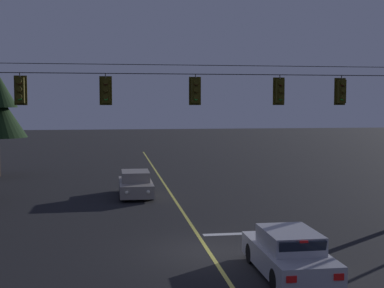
% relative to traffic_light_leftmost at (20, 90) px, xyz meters
% --- Properties ---
extents(ground_plane, '(180.00, 180.00, 0.00)m').
position_rel_traffic_light_leftmost_xyz_m(ground_plane, '(6.70, -2.89, -5.66)').
color(ground_plane, black).
extents(lane_centre_stripe, '(0.14, 60.00, 0.01)m').
position_rel_traffic_light_leftmost_xyz_m(lane_centre_stripe, '(6.70, 6.02, -5.65)').
color(lane_centre_stripe, '#D1C64C').
rests_on(lane_centre_stripe, ground).
extents(stop_bar_paint, '(3.40, 0.36, 0.01)m').
position_rel_traffic_light_leftmost_xyz_m(stop_bar_paint, '(8.60, -0.58, -5.65)').
color(stop_bar_paint, silver).
rests_on(stop_bar_paint, ground).
extents(signal_span_assembly, '(20.11, 0.32, 7.71)m').
position_rel_traffic_light_leftmost_xyz_m(signal_span_assembly, '(6.70, 0.02, -1.64)').
color(signal_span_assembly, '#2D2116').
rests_on(signal_span_assembly, ground).
extents(traffic_light_leftmost, '(0.48, 0.41, 1.22)m').
position_rel_traffic_light_leftmost_xyz_m(traffic_light_leftmost, '(0.00, 0.00, 0.00)').
color(traffic_light_leftmost, black).
extents(traffic_light_left_inner, '(0.48, 0.41, 1.22)m').
position_rel_traffic_light_leftmost_xyz_m(traffic_light_left_inner, '(3.19, 0.00, 0.00)').
color(traffic_light_left_inner, black).
extents(traffic_light_centre, '(0.48, 0.41, 1.22)m').
position_rel_traffic_light_leftmost_xyz_m(traffic_light_centre, '(6.69, 0.00, 0.00)').
color(traffic_light_centre, black).
extents(traffic_light_right_inner, '(0.48, 0.41, 1.22)m').
position_rel_traffic_light_leftmost_xyz_m(traffic_light_right_inner, '(10.15, 0.00, 0.00)').
color(traffic_light_right_inner, black).
extents(traffic_light_rightmost, '(0.48, 0.41, 1.22)m').
position_rel_traffic_light_leftmost_xyz_m(traffic_light_rightmost, '(12.78, 0.00, 0.00)').
color(traffic_light_rightmost, black).
extents(car_waiting_near_lane, '(1.80, 4.33, 1.39)m').
position_rel_traffic_light_leftmost_xyz_m(car_waiting_near_lane, '(8.61, -5.79, -5.01)').
color(car_waiting_near_lane, '#A5A5AD').
rests_on(car_waiting_near_lane, ground).
extents(car_oncoming_lead, '(1.80, 4.42, 1.39)m').
position_rel_traffic_light_leftmost_xyz_m(car_oncoming_lead, '(4.68, 8.78, -5.01)').
color(car_oncoming_lead, gray).
rests_on(car_oncoming_lead, ground).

